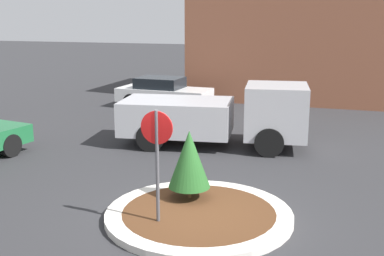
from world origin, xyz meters
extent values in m
plane|color=#2D2D30|center=(0.00, 0.00, 0.00)|extent=(120.00, 120.00, 0.00)
cylinder|color=beige|center=(0.00, 0.00, 0.07)|extent=(3.91, 3.91, 0.15)
cylinder|color=#4C2D19|center=(0.00, 0.00, 0.07)|extent=(3.20, 3.20, 0.15)
cylinder|color=#4C4C51|center=(-0.63, -0.70, 1.19)|extent=(0.07, 0.07, 2.39)
cylinder|color=#B71414|center=(-0.63, -0.70, 2.05)|extent=(0.65, 0.03, 0.65)
cylinder|color=brown|center=(-0.43, 0.67, 0.28)|extent=(0.08, 0.08, 0.26)
cone|color=#235623|center=(-0.43, 0.67, 1.05)|extent=(0.93, 0.93, 1.28)
cube|color=#B2B2B7|center=(0.71, 5.93, 1.21)|extent=(2.15, 2.29, 1.64)
cube|color=#B2B2B7|center=(-2.43, 5.49, 0.93)|extent=(3.79, 2.63, 1.07)
cube|color=black|center=(1.36, 6.02, 1.50)|extent=(0.30, 1.82, 0.57)
cylinder|color=black|center=(0.40, 6.89, 0.44)|extent=(0.90, 0.36, 0.88)
cylinder|color=black|center=(0.68, 4.93, 0.44)|extent=(0.90, 0.36, 0.88)
cylinder|color=black|center=(-3.21, 6.38, 0.44)|extent=(0.90, 0.36, 0.88)
cylinder|color=black|center=(-2.93, 4.41, 0.44)|extent=(0.90, 0.36, 0.88)
cube|color=#93563D|center=(1.18, 16.46, 3.25)|extent=(12.07, 6.00, 6.51)
cylinder|color=black|center=(-6.66, 2.57, 0.35)|extent=(0.30, 0.72, 0.69)
cube|color=silver|center=(-5.14, 11.37, 0.60)|extent=(4.30, 1.96, 0.61)
cube|color=black|center=(-5.35, 11.38, 1.15)|extent=(2.10, 1.64, 0.48)
cylinder|color=black|center=(-3.79, 12.11, 0.35)|extent=(0.70, 0.23, 0.69)
cylinder|color=black|center=(-3.87, 10.49, 0.35)|extent=(0.70, 0.23, 0.69)
cylinder|color=black|center=(-6.40, 12.24, 0.35)|extent=(0.70, 0.23, 0.69)
cylinder|color=black|center=(-6.48, 10.62, 0.35)|extent=(0.70, 0.23, 0.69)
camera|label=1|loc=(2.73, -8.94, 4.12)|focal=45.00mm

